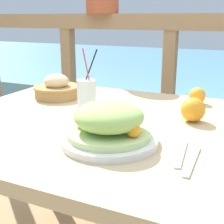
{
  "coord_description": "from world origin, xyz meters",
  "views": [
    {
      "loc": [
        0.45,
        -0.93,
        1.11
      ],
      "look_at": [
        0.05,
        -0.08,
        0.82
      ],
      "focal_mm": 50.0,
      "sensor_mm": 36.0,
      "label": 1
    }
  ],
  "objects": [
    {
      "name": "knife",
      "position": [
        0.33,
        -0.21,
        0.77
      ],
      "size": [
        0.02,
        0.18,
        0.0
      ],
      "color": "silver",
      "rests_on": "patio_table"
    },
    {
      "name": "sea_backdrop",
      "position": [
        0.0,
        3.33,
        0.25
      ],
      "size": [
        12.0,
        4.0,
        0.51
      ],
      "color": "#568EA8",
      "rests_on": "ground_plane"
    },
    {
      "name": "drink_glass",
      "position": [
        -0.12,
        0.06,
        0.83
      ],
      "size": [
        0.08,
        0.07,
        0.24
      ],
      "color": "silver",
      "rests_on": "patio_table"
    },
    {
      "name": "orange_near_glass",
      "position": [
        0.27,
        0.11,
        0.81
      ],
      "size": [
        0.08,
        0.08,
        0.08
      ],
      "color": "orange",
      "rests_on": "patio_table"
    },
    {
      "name": "bread_basket",
      "position": [
        -0.34,
        0.2,
        0.81
      ],
      "size": [
        0.21,
        0.21,
        0.11
      ],
      "color": "#AD7F47",
      "rests_on": "patio_table"
    },
    {
      "name": "salad_plate",
      "position": [
        0.09,
        -0.18,
        0.82
      ],
      "size": [
        0.28,
        0.28,
        0.12
      ],
      "color": "silver",
      "rests_on": "patio_table"
    },
    {
      "name": "patio_table",
      "position": [
        0.0,
        0.0,
        0.67
      ],
      "size": [
        1.17,
        0.95,
        0.76
      ],
      "color": "tan",
      "rests_on": "ground_plane"
    },
    {
      "name": "fork",
      "position": [
        0.3,
        -0.17,
        0.77
      ],
      "size": [
        0.04,
        0.18,
        0.0
      ],
      "color": "silver",
      "rests_on": "patio_table"
    },
    {
      "name": "railing_fence",
      "position": [
        -0.0,
        0.83,
        0.77
      ],
      "size": [
        2.8,
        0.08,
        1.13
      ],
      "color": "#937551",
      "rests_on": "ground_plane"
    },
    {
      "name": "orange_near_basket",
      "position": [
        0.24,
        0.36,
        0.8
      ],
      "size": [
        0.07,
        0.07,
        0.07
      ],
      "color": "orange",
      "rests_on": "patio_table"
    }
  ]
}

